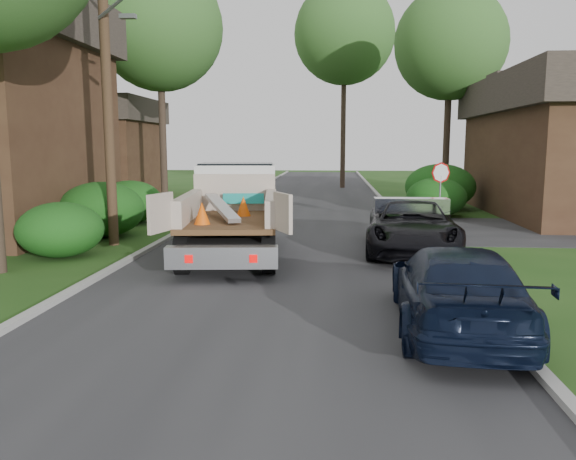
# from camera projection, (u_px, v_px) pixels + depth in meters

# --- Properties ---
(ground) EXTENTS (120.00, 120.00, 0.00)m
(ground) POSITION_uv_depth(u_px,v_px,m) (272.00, 288.00, 12.17)
(ground) COLOR #1E4513
(ground) RESTS_ON ground
(road) EXTENTS (8.00, 90.00, 0.02)m
(road) POSITION_uv_depth(u_px,v_px,m) (299.00, 225.00, 22.02)
(road) COLOR #28282B
(road) RESTS_ON ground
(curb_left) EXTENTS (0.20, 90.00, 0.12)m
(curb_left) POSITION_uv_depth(u_px,v_px,m) (197.00, 222.00, 22.34)
(curb_left) COLOR #9E9E99
(curb_left) RESTS_ON ground
(curb_right) EXTENTS (0.20, 90.00, 0.12)m
(curb_right) POSITION_uv_depth(u_px,v_px,m) (405.00, 224.00, 21.69)
(curb_right) COLOR #9E9E99
(curb_right) RESTS_ON ground
(stop_sign) EXTENTS (0.71, 0.32, 2.48)m
(stop_sign) POSITION_uv_depth(u_px,v_px,m) (440.00, 182.00, 20.37)
(stop_sign) COLOR slate
(stop_sign) RESTS_ON ground
(utility_pole) EXTENTS (2.42, 1.25, 10.00)m
(utility_pole) POSITION_uv_depth(u_px,v_px,m) (107.00, 74.00, 16.74)
(utility_pole) COLOR #382619
(utility_pole) RESTS_ON ground
(house_left_far) EXTENTS (7.56, 7.56, 6.00)m
(house_left_far) POSITION_uv_depth(u_px,v_px,m) (92.00, 146.00, 34.47)
(house_left_far) COLOR #3A2317
(house_left_far) RESTS_ON ground
(hedge_left_a) EXTENTS (2.34, 2.34, 1.53)m
(hedge_left_a) POSITION_uv_depth(u_px,v_px,m) (60.00, 230.00, 15.50)
(hedge_left_a) COLOR #104612
(hedge_left_a) RESTS_ON ground
(hedge_left_b) EXTENTS (2.86, 2.86, 1.87)m
(hedge_left_b) POSITION_uv_depth(u_px,v_px,m) (101.00, 209.00, 18.95)
(hedge_left_b) COLOR #104612
(hedge_left_b) RESTS_ON ground
(hedge_left_c) EXTENTS (2.60, 2.60, 1.70)m
(hedge_left_c) POSITION_uv_depth(u_px,v_px,m) (130.00, 202.00, 22.44)
(hedge_left_c) COLOR #104612
(hedge_left_c) RESTS_ON ground
(hedge_right_a) EXTENTS (2.60, 2.60, 1.70)m
(hedge_right_a) POSITION_uv_depth(u_px,v_px,m) (436.00, 197.00, 24.40)
(hedge_right_a) COLOR #104612
(hedge_right_a) RESTS_ON ground
(hedge_right_b) EXTENTS (3.38, 3.38, 2.21)m
(hedge_right_b) POSITION_uv_depth(u_px,v_px,m) (440.00, 187.00, 27.26)
(hedge_right_b) COLOR #104612
(hedge_right_b) RESTS_ON ground
(tree_left_far) EXTENTS (6.40, 6.40, 12.20)m
(tree_left_far) POSITION_uv_depth(u_px,v_px,m) (159.00, 27.00, 28.19)
(tree_left_far) COLOR #2D2119
(tree_left_far) RESTS_ON ground
(tree_right_far) EXTENTS (6.00, 6.00, 11.50)m
(tree_right_far) POSITION_uv_depth(u_px,v_px,m) (450.00, 44.00, 30.04)
(tree_right_far) COLOR #2D2119
(tree_right_far) RESTS_ON ground
(tree_center_far) EXTENTS (7.20, 7.20, 14.60)m
(tree_center_far) POSITION_uv_depth(u_px,v_px,m) (345.00, 34.00, 39.96)
(tree_center_far) COLOR #2D2119
(tree_center_far) RESTS_ON ground
(flatbed_truck) EXTENTS (3.45, 6.93, 2.53)m
(flatbed_truck) POSITION_uv_depth(u_px,v_px,m) (234.00, 204.00, 16.51)
(flatbed_truck) COLOR black
(flatbed_truck) RESTS_ON ground
(black_pickup) EXTENTS (3.01, 5.66, 1.51)m
(black_pickup) POSITION_uv_depth(u_px,v_px,m) (412.00, 226.00, 16.21)
(black_pickup) COLOR black
(black_pickup) RESTS_ON ground
(navy_suv) EXTENTS (2.31, 5.01, 1.42)m
(navy_suv) POSITION_uv_depth(u_px,v_px,m) (456.00, 288.00, 9.33)
(navy_suv) COLOR black
(navy_suv) RESTS_ON ground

